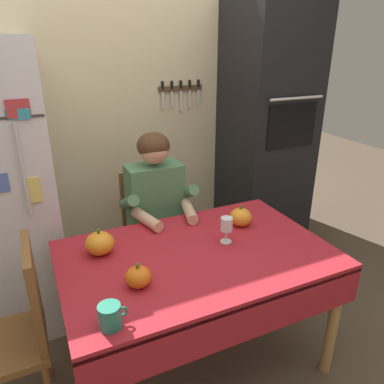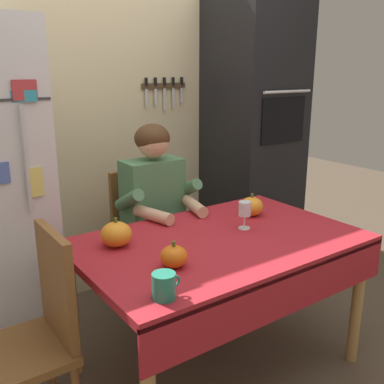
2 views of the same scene
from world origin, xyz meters
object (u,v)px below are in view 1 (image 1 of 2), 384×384
(wall_oven, at_px, (266,137))
(pumpkin_large, at_px, (241,217))
(seated_person, at_px, (159,210))
(dining_table, at_px, (199,268))
(pumpkin_medium, at_px, (138,277))
(chair_behind_person, at_px, (151,228))
(wine_glass, at_px, (227,225))
(coffee_mug, at_px, (110,316))
(chair_left_side, at_px, (18,329))
(pumpkin_small, at_px, (100,243))

(wall_oven, xyz_separation_m, pumpkin_large, (-0.68, -0.73, -0.26))
(seated_person, bearing_deg, dining_table, -90.30)
(pumpkin_large, height_order, pumpkin_medium, pumpkin_large)
(wall_oven, relative_size, pumpkin_medium, 17.65)
(chair_behind_person, xyz_separation_m, wine_glass, (0.19, -0.74, 0.33))
(wall_oven, bearing_deg, wine_glass, -134.57)
(coffee_mug, xyz_separation_m, wine_glass, (0.73, 0.38, 0.05))
(wall_oven, distance_m, seated_person, 1.14)
(wall_oven, height_order, pumpkin_large, wall_oven)
(wine_glass, relative_size, pumpkin_medium, 1.25)
(chair_behind_person, bearing_deg, wine_glass, -75.64)
(pumpkin_medium, bearing_deg, wall_oven, 36.48)
(dining_table, xyz_separation_m, chair_behind_person, (0.00, 0.79, -0.14))
(chair_left_side, bearing_deg, wine_glass, -2.53)
(dining_table, relative_size, pumpkin_medium, 11.77)
(chair_left_side, relative_size, pumpkin_large, 7.09)
(wine_glass, height_order, pumpkin_small, wine_glass)
(wall_oven, relative_size, chair_behind_person, 2.26)
(pumpkin_medium, bearing_deg, seated_person, 63.28)
(pumpkin_medium, relative_size, pumpkin_small, 0.80)
(seated_person, xyz_separation_m, chair_left_side, (-0.90, -0.50, -0.23))
(coffee_mug, height_order, pumpkin_medium, pumpkin_medium)
(pumpkin_large, bearing_deg, wall_oven, 47.20)
(chair_behind_person, bearing_deg, pumpkin_small, -129.38)
(wall_oven, bearing_deg, seated_person, -163.06)
(dining_table, bearing_deg, chair_behind_person, 89.77)
(pumpkin_medium, bearing_deg, chair_behind_person, 68.23)
(chair_behind_person, height_order, chair_left_side, same)
(wall_oven, distance_m, pumpkin_large, 1.03)
(dining_table, distance_m, wine_glass, 0.27)
(seated_person, relative_size, chair_left_side, 1.34)
(wine_glass, bearing_deg, seated_person, 108.97)
(dining_table, distance_m, coffee_mug, 0.64)
(chair_behind_person, xyz_separation_m, pumpkin_small, (-0.46, -0.56, 0.29))
(wall_oven, height_order, chair_behind_person, wall_oven)
(wall_oven, relative_size, wine_glass, 14.13)
(chair_behind_person, relative_size, chair_left_side, 1.00)
(pumpkin_large, bearing_deg, wine_glass, -142.40)
(wall_oven, xyz_separation_m, seated_person, (-1.05, -0.32, -0.31))
(wall_oven, bearing_deg, pumpkin_small, -155.30)
(coffee_mug, distance_m, pumpkin_medium, 0.27)
(chair_left_side, height_order, wine_glass, chair_left_side)
(coffee_mug, height_order, pumpkin_small, pumpkin_small)
(coffee_mug, bearing_deg, seated_person, 59.85)
(wall_oven, xyz_separation_m, pumpkin_medium, (-1.41, -1.04, -0.26))
(dining_table, relative_size, wine_glass, 9.42)
(chair_behind_person, distance_m, coffee_mug, 1.27)
(wine_glass, relative_size, pumpkin_small, 1.00)
(chair_behind_person, height_order, pumpkin_medium, chair_behind_person)
(chair_behind_person, xyz_separation_m, pumpkin_medium, (-0.37, -0.91, 0.28))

